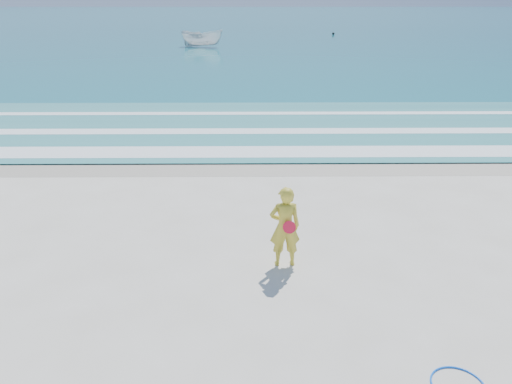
{
  "coord_description": "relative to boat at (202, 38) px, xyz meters",
  "views": [
    {
      "loc": [
        -0.0,
        -7.11,
        5.47
      ],
      "look_at": [
        0.1,
        4.0,
        1.0
      ],
      "focal_mm": 35.0,
      "sensor_mm": 36.0,
      "label": 1
    }
  ],
  "objects": [
    {
      "name": "buoy",
      "position": [
        16.34,
        15.64,
        -0.71
      ],
      "size": [
        0.35,
        0.35,
        0.35
      ],
      "primitive_type": "sphere",
      "color": "black",
      "rests_on": "ocean"
    },
    {
      "name": "ocean",
      "position": [
        5.18,
        57.18,
        -0.9
      ],
      "size": [
        400.0,
        190.0,
        0.04
      ],
      "primitive_type": "cube",
      "color": "#19727F",
      "rests_on": "ground"
    },
    {
      "name": "foam_mid",
      "position": [
        5.18,
        -34.62,
        -0.87
      ],
      "size": [
        400.0,
        0.9,
        0.01
      ],
      "primitive_type": "cube",
      "color": "white",
      "rests_on": "shallow"
    },
    {
      "name": "wet_sand",
      "position": [
        5.18,
        -38.82,
        -0.92
      ],
      "size": [
        400.0,
        2.4,
        0.0
      ],
      "primitive_type": "cube",
      "color": "#B2A893",
      "rests_on": "ground"
    },
    {
      "name": "boat",
      "position": [
        0.0,
        0.0,
        0.0
      ],
      "size": [
        4.87,
        2.8,
        1.77
      ],
      "primitive_type": "imported",
      "rotation": [
        0.0,
        0.0,
        1.32
      ],
      "color": "silver",
      "rests_on": "ocean"
    },
    {
      "name": "foam_far",
      "position": [
        5.18,
        -31.32,
        -0.87
      ],
      "size": [
        400.0,
        0.6,
        0.01
      ],
      "primitive_type": "cube",
      "color": "white",
      "rests_on": "shallow"
    },
    {
      "name": "woman",
      "position": [
        5.88,
        -45.51,
        -0.03
      ],
      "size": [
        0.69,
        0.48,
        1.79
      ],
      "color": "gold",
      "rests_on": "ground"
    },
    {
      "name": "ground",
      "position": [
        5.18,
        -47.82,
        -0.92
      ],
      "size": [
        400.0,
        400.0,
        0.0
      ],
      "primitive_type": "plane",
      "color": "silver",
      "rests_on": "ground"
    },
    {
      "name": "foam_near",
      "position": [
        5.18,
        -37.52,
        -0.87
      ],
      "size": [
        400.0,
        1.4,
        0.01
      ],
      "primitive_type": "cube",
      "color": "white",
      "rests_on": "shallow"
    },
    {
      "name": "shallow",
      "position": [
        5.18,
        -33.82,
        -0.88
      ],
      "size": [
        400.0,
        10.0,
        0.01
      ],
      "primitive_type": "cube",
      "color": "#59B7AD",
      "rests_on": "ocean"
    }
  ]
}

